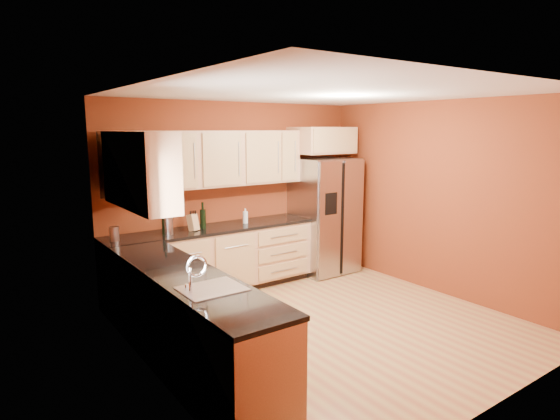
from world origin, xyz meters
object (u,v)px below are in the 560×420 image
(canister_left, at_px, (114,234))
(knife_block, at_px, (193,222))
(refrigerator, at_px, (324,215))
(wine_bottle_a, at_px, (203,215))
(soap_dispenser, at_px, (245,216))

(canister_left, relative_size, knife_block, 0.81)
(refrigerator, xyz_separation_m, knife_block, (-2.20, 0.04, 0.14))
(refrigerator, distance_m, wine_bottle_a, 2.04)
(refrigerator, xyz_separation_m, canister_left, (-3.20, 0.04, 0.12))
(canister_left, distance_m, knife_block, 1.00)
(wine_bottle_a, bearing_deg, knife_block, -164.04)
(knife_block, distance_m, soap_dispenser, 0.80)
(knife_block, height_order, soap_dispenser, knife_block)
(wine_bottle_a, relative_size, knife_block, 1.62)
(knife_block, xyz_separation_m, soap_dispenser, (0.80, 0.02, -0.00))
(refrigerator, relative_size, knife_block, 8.24)
(canister_left, relative_size, wine_bottle_a, 0.50)
(canister_left, distance_m, soap_dispenser, 1.81)
(wine_bottle_a, height_order, knife_block, wine_bottle_a)
(refrigerator, height_order, wine_bottle_a, refrigerator)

